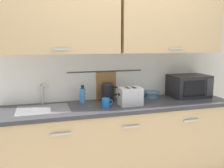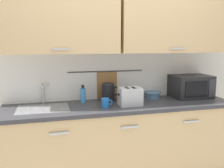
% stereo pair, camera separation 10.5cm
% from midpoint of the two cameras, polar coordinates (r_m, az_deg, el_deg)
% --- Properties ---
extents(counter_unit, '(2.53, 0.64, 0.90)m').
position_cam_midpoint_polar(counter_unit, '(2.83, 2.96, -13.39)').
color(counter_unit, tan).
rests_on(counter_unit, ground).
extents(back_wall_assembly, '(3.70, 0.41, 2.50)m').
position_cam_midpoint_polar(back_wall_assembly, '(2.83, 1.94, 8.81)').
color(back_wall_assembly, silver).
rests_on(back_wall_assembly, ground).
extents(sink_faucet, '(0.09, 0.17, 0.22)m').
position_cam_midpoint_polar(sink_faucet, '(2.76, -14.78, -1.53)').
color(sink_faucet, '#B2B5BA').
rests_on(sink_faucet, counter_unit).
extents(microwave, '(0.46, 0.35, 0.27)m').
position_cam_midpoint_polar(microwave, '(3.15, 18.84, -0.52)').
color(microwave, black).
rests_on(microwave, counter_unit).
extents(electric_kettle, '(0.23, 0.16, 0.21)m').
position_cam_midpoint_polar(electric_kettle, '(2.80, 0.27, -1.94)').
color(electric_kettle, black).
rests_on(electric_kettle, counter_unit).
extents(dish_soap_bottle, '(0.06, 0.06, 0.20)m').
position_cam_midpoint_polar(dish_soap_bottle, '(2.75, -5.72, -2.53)').
color(dish_soap_bottle, '#3F8CD8').
rests_on(dish_soap_bottle, counter_unit).
extents(mug_near_sink, '(0.12, 0.08, 0.09)m').
position_cam_midpoint_polar(mug_near_sink, '(2.54, -0.36, -4.39)').
color(mug_near_sink, blue).
rests_on(mug_near_sink, counter_unit).
extents(mixing_bowl, '(0.21, 0.21, 0.08)m').
position_cam_midpoint_polar(mixing_bowl, '(3.01, 10.46, -2.39)').
color(mixing_bowl, '#4C7093').
rests_on(mixing_bowl, counter_unit).
extents(toaster, '(0.26, 0.17, 0.19)m').
position_cam_midpoint_polar(toaster, '(2.62, 5.40, -2.90)').
color(toaster, '#B7BABF').
rests_on(toaster, counter_unit).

